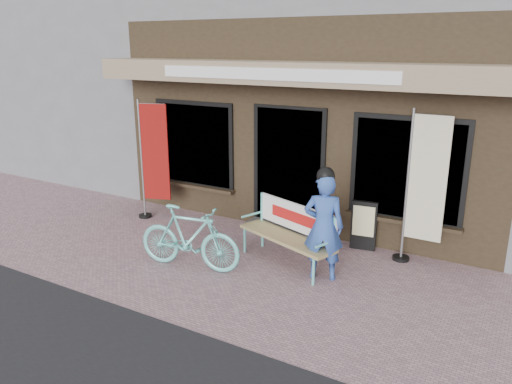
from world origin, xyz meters
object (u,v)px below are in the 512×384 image
Objects in this scene: bench at (290,229)px; person at (324,225)px; bicycle at (189,238)px; nobori_cream at (424,187)px; menu_stand at (364,225)px; nobori_red at (153,159)px.

bench is 0.71m from person.
nobori_cream is (2.86, 1.85, 0.72)m from bicycle.
bench is 1.07× the size of person.
bench is 1.31m from menu_stand.
nobori_red reaches higher than menu_stand.
nobori_cream is at bearing -66.85° from bicycle.
bench is 0.77× the size of nobori_red.
nobori_cream is 1.18m from menu_stand.
nobori_red reaches higher than bicycle.
person is 1.96m from bicycle.
bicycle is at bearing -178.36° from person.
person is at bearing -0.81° from bench.
nobori_cream is 2.88× the size of menu_stand.
nobori_red is 2.77× the size of menu_stand.
bench is 2.03m from nobori_cream.
menu_stand is at bearing -12.16° from nobori_red.
nobori_red is at bearing -174.81° from nobori_cream.
bench is 0.74× the size of nobori_cream.
bench is 3.22m from nobori_red.
bicycle is 0.71× the size of nobori_red.
person is 1.34m from menu_stand.
nobori_cream is (4.78, 0.39, 0.04)m from nobori_red.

